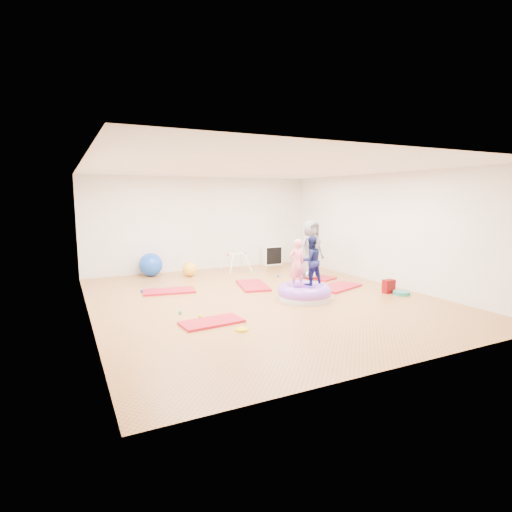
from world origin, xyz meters
name	(u,v)px	position (x,y,z in m)	size (l,w,h in m)	color
room	(262,235)	(0.00, 0.00, 1.40)	(7.01, 8.01, 2.81)	#A77D41
gym_mat_front_left	(212,322)	(-1.60, -1.18, 0.02)	(1.09, 0.54, 0.05)	red
gym_mat_mid_left	(169,291)	(-1.69, 1.47, 0.02)	(1.18, 0.59, 0.05)	red
gym_mat_center_back	(253,285)	(0.33, 1.15, 0.03)	(1.28, 0.64, 0.05)	red
gym_mat_right	(339,287)	(2.14, 0.06, 0.03)	(1.21, 0.61, 0.05)	red
gym_mat_rear_right	(313,277)	(2.32, 1.41, 0.02)	(1.16, 0.58, 0.05)	red
inflatable_cushion	(304,293)	(0.77, -0.50, 0.14)	(1.17, 1.17, 0.37)	silver
child_pink	(297,261)	(0.58, -0.49, 0.86)	(0.38, 0.25, 1.04)	pink
child_navy	(311,258)	(0.98, -0.41, 0.87)	(0.52, 0.41, 1.08)	#121847
adult_caregiver	(311,249)	(2.19, 1.38, 0.82)	(0.75, 0.49, 1.54)	slate
infant	(313,274)	(2.13, 1.16, 0.17)	(0.39, 0.40, 0.23)	#B5DBF8
ball_pit_balls	(244,294)	(-0.24, 0.43, 0.03)	(4.29, 2.77, 0.07)	green
exercise_ball_blue	(151,265)	(-1.67, 3.60, 0.33)	(0.66, 0.66, 0.66)	blue
exercise_ball_orange	(190,269)	(-0.70, 3.09, 0.21)	(0.41, 0.41, 0.41)	yellow
infant_play_gym	(237,260)	(0.73, 3.07, 0.38)	(0.74, 0.70, 0.57)	white
cube_shelf	(272,255)	(2.31, 3.79, 0.32)	(0.63, 0.31, 0.63)	white
balance_disc	(402,293)	(3.00, -1.12, 0.04)	(0.38, 0.38, 0.08)	#207D70
backpack	(389,286)	(2.85, -0.86, 0.16)	(0.27, 0.17, 0.31)	#BA0C0C
yellow_toy	(242,330)	(-1.28, -1.76, 0.02)	(0.22, 0.22, 0.03)	#D3C105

